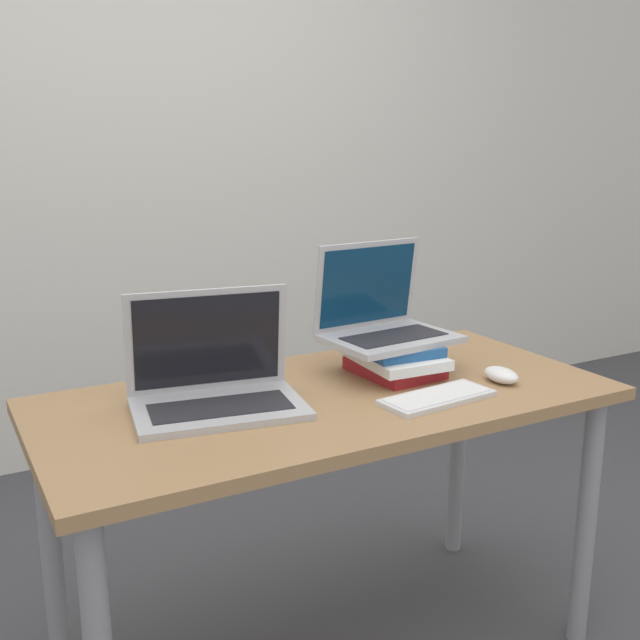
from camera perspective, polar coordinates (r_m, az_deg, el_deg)
name	(u,v)px	position (r m, az deg, el deg)	size (l,w,h in m)	color
wall_back	(135,123)	(3.12, -13.93, 14.34)	(8.00, 0.05, 2.70)	silver
desk	(328,429)	(1.80, 0.64, -8.29)	(1.34, 0.64, 0.71)	#9E754C
laptop_left	(215,385)	(1.68, -7.99, -4.90)	(0.41, 0.30, 0.26)	#B2B2B7
book_stack	(394,358)	(1.91, 5.67, -2.87)	(0.20, 0.27, 0.08)	maroon
laptop_on_books	(383,320)	(1.92, 4.79, 0.00)	(0.34, 0.26, 0.24)	#B2B2B7
wireless_keyboard	(437,398)	(1.74, 8.92, -5.86)	(0.28, 0.14, 0.01)	silver
mouse	(501,375)	(1.89, 13.63, -4.09)	(0.06, 0.10, 0.04)	white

